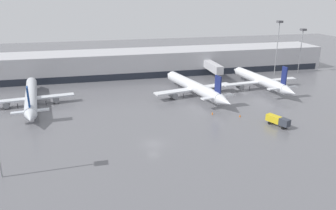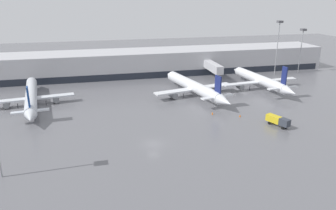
{
  "view_description": "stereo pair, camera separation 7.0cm",
  "coord_description": "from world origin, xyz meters",
  "px_view_note": "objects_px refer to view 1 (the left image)",
  "views": [
    {
      "loc": [
        -11.45,
        -60.96,
        30.02
      ],
      "look_at": [
        6.69,
        15.1,
        3.0
      ],
      "focal_mm": 35.0,
      "sensor_mm": 36.0,
      "label": 1
    },
    {
      "loc": [
        -11.38,
        -60.97,
        30.02
      ],
      "look_at": [
        6.69,
        15.1,
        3.0
      ],
      "focal_mm": 35.0,
      "sensor_mm": 36.0,
      "label": 2
    }
  ],
  "objects_px": {
    "traffic_cone_1": "(212,113)",
    "traffic_cone_3": "(275,84)",
    "apron_light_mast_2": "(302,38)",
    "parked_jet_3": "(31,97)",
    "apron_light_mast_0": "(279,33)",
    "parked_jet_2": "(194,87)",
    "parked_jet_0": "(261,80)",
    "traffic_cone_0": "(240,115)",
    "service_truck_3": "(278,120)"
  },
  "relations": [
    {
      "from": "traffic_cone_1",
      "to": "apron_light_mast_0",
      "type": "distance_m",
      "value": 55.15
    },
    {
      "from": "parked_jet_2",
      "to": "traffic_cone_3",
      "type": "xyz_separation_m",
      "value": [
        30.72,
        5.53,
        -2.4
      ]
    },
    {
      "from": "traffic_cone_1",
      "to": "apron_light_mast_2",
      "type": "bearing_deg",
      "value": 36.34
    },
    {
      "from": "parked_jet_2",
      "to": "apron_light_mast_2",
      "type": "xyz_separation_m",
      "value": [
        49.11,
        19.45,
        10.84
      ]
    },
    {
      "from": "traffic_cone_1",
      "to": "traffic_cone_0",
      "type": "bearing_deg",
      "value": -26.87
    },
    {
      "from": "apron_light_mast_0",
      "to": "parked_jet_2",
      "type": "bearing_deg",
      "value": -153.83
    },
    {
      "from": "traffic_cone_3",
      "to": "apron_light_mast_0",
      "type": "height_order",
      "value": "apron_light_mast_0"
    },
    {
      "from": "traffic_cone_3",
      "to": "parked_jet_2",
      "type": "bearing_deg",
      "value": -169.8
    },
    {
      "from": "apron_light_mast_0",
      "to": "traffic_cone_1",
      "type": "bearing_deg",
      "value": -137.31
    },
    {
      "from": "traffic_cone_1",
      "to": "apron_light_mast_0",
      "type": "bearing_deg",
      "value": 42.69
    },
    {
      "from": "parked_jet_2",
      "to": "traffic_cone_0",
      "type": "height_order",
      "value": "parked_jet_2"
    },
    {
      "from": "parked_jet_2",
      "to": "apron_light_mast_2",
      "type": "relative_size",
      "value": 2.17
    },
    {
      "from": "parked_jet_2",
      "to": "apron_light_mast_0",
      "type": "relative_size",
      "value": 1.83
    },
    {
      "from": "service_truck_3",
      "to": "apron_light_mast_2",
      "type": "height_order",
      "value": "apron_light_mast_2"
    },
    {
      "from": "traffic_cone_1",
      "to": "traffic_cone_3",
      "type": "bearing_deg",
      "value": 35.87
    },
    {
      "from": "service_truck_3",
      "to": "apron_light_mast_0",
      "type": "xyz_separation_m",
      "value": [
        26.69,
        46.72,
        14.24
      ]
    },
    {
      "from": "parked_jet_3",
      "to": "apron_light_mast_2",
      "type": "relative_size",
      "value": 2.33
    },
    {
      "from": "traffic_cone_1",
      "to": "parked_jet_2",
      "type": "bearing_deg",
      "value": 88.49
    },
    {
      "from": "parked_jet_0",
      "to": "apron_light_mast_2",
      "type": "relative_size",
      "value": 1.97
    },
    {
      "from": "service_truck_3",
      "to": "traffic_cone_3",
      "type": "xyz_separation_m",
      "value": [
        18.93,
        33.34,
        -1.18
      ]
    },
    {
      "from": "parked_jet_2",
      "to": "traffic_cone_3",
      "type": "height_order",
      "value": "parked_jet_2"
    },
    {
      "from": "parked_jet_3",
      "to": "apron_light_mast_0",
      "type": "distance_m",
      "value": 88.18
    },
    {
      "from": "parked_jet_0",
      "to": "traffic_cone_1",
      "type": "distance_m",
      "value": 30.51
    },
    {
      "from": "parked_jet_0",
      "to": "service_truck_3",
      "type": "height_order",
      "value": "parked_jet_0"
    },
    {
      "from": "traffic_cone_0",
      "to": "apron_light_mast_2",
      "type": "xyz_separation_m",
      "value": [
        43.32,
        39.62,
        13.17
      ]
    },
    {
      "from": "parked_jet_0",
      "to": "apron_light_mast_0",
      "type": "height_order",
      "value": "apron_light_mast_0"
    },
    {
      "from": "parked_jet_0",
      "to": "parked_jet_2",
      "type": "bearing_deg",
      "value": 88.26
    },
    {
      "from": "parked_jet_3",
      "to": "traffic_cone_3",
      "type": "height_order",
      "value": "parked_jet_3"
    },
    {
      "from": "traffic_cone_3",
      "to": "apron_light_mast_0",
      "type": "distance_m",
      "value": 21.84
    },
    {
      "from": "parked_jet_2",
      "to": "parked_jet_3",
      "type": "relative_size",
      "value": 0.93
    },
    {
      "from": "parked_jet_0",
      "to": "parked_jet_3",
      "type": "distance_m",
      "value": 70.25
    },
    {
      "from": "parked_jet_2",
      "to": "apron_light_mast_2",
      "type": "height_order",
      "value": "apron_light_mast_2"
    },
    {
      "from": "parked_jet_2",
      "to": "apron_light_mast_0",
      "type": "distance_m",
      "value": 44.81
    },
    {
      "from": "traffic_cone_1",
      "to": "traffic_cone_3",
      "type": "height_order",
      "value": "traffic_cone_1"
    },
    {
      "from": "parked_jet_2",
      "to": "traffic_cone_1",
      "type": "xyz_separation_m",
      "value": [
        -0.45,
        -17.01,
        -2.33
      ]
    },
    {
      "from": "parked_jet_3",
      "to": "traffic_cone_3",
      "type": "distance_m",
      "value": 77.82
    },
    {
      "from": "parked_jet_0",
      "to": "parked_jet_3",
      "type": "bearing_deg",
      "value": 83.74
    },
    {
      "from": "parked_jet_0",
      "to": "traffic_cone_0",
      "type": "bearing_deg",
      "value": 135.08
    },
    {
      "from": "traffic_cone_1",
      "to": "apron_light_mast_0",
      "type": "height_order",
      "value": "apron_light_mast_0"
    },
    {
      "from": "parked_jet_0",
      "to": "apron_light_mast_0",
      "type": "xyz_separation_m",
      "value": [
        15.2,
        16.92,
        12.81
      ]
    },
    {
      "from": "parked_jet_3",
      "to": "traffic_cone_1",
      "type": "xyz_separation_m",
      "value": [
        46.52,
        -18.56,
        -2.23
      ]
    },
    {
      "from": "parked_jet_2",
      "to": "traffic_cone_0",
      "type": "xyz_separation_m",
      "value": [
        5.79,
        -20.17,
        -2.33
      ]
    },
    {
      "from": "parked_jet_0",
      "to": "traffic_cone_3",
      "type": "height_order",
      "value": "parked_jet_0"
    },
    {
      "from": "traffic_cone_1",
      "to": "parked_jet_0",
      "type": "bearing_deg",
      "value": 38.68
    },
    {
      "from": "parked_jet_2",
      "to": "parked_jet_3",
      "type": "bearing_deg",
      "value": 75.45
    },
    {
      "from": "service_truck_3",
      "to": "apron_light_mast_0",
      "type": "height_order",
      "value": "apron_light_mast_0"
    },
    {
      "from": "traffic_cone_0",
      "to": "traffic_cone_3",
      "type": "relative_size",
      "value": 1.22
    },
    {
      "from": "parked_jet_3",
      "to": "apron_light_mast_2",
      "type": "distance_m",
      "value": 98.34
    },
    {
      "from": "parked_jet_0",
      "to": "apron_light_mast_0",
      "type": "relative_size",
      "value": 1.65
    },
    {
      "from": "traffic_cone_1",
      "to": "traffic_cone_3",
      "type": "xyz_separation_m",
      "value": [
        31.17,
        22.54,
        -0.07
      ]
    }
  ]
}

